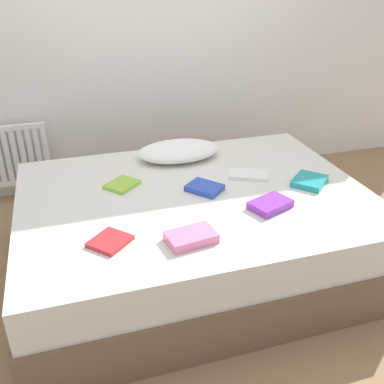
% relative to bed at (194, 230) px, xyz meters
% --- Properties ---
extents(ground_plane, '(8.00, 8.00, 0.00)m').
position_rel_bed_xyz_m(ground_plane, '(0.00, 0.00, -0.25)').
color(ground_plane, '#93704C').
extents(back_wall, '(6.00, 0.10, 2.80)m').
position_rel_bed_xyz_m(back_wall, '(0.00, 1.35, 1.15)').
color(back_wall, silver).
rests_on(back_wall, ground).
extents(bed, '(2.00, 1.50, 0.50)m').
position_rel_bed_xyz_m(bed, '(0.00, 0.00, 0.00)').
color(bed, brown).
rests_on(bed, ground).
extents(radiator, '(0.54, 0.04, 0.48)m').
position_rel_bed_xyz_m(radiator, '(-1.07, 1.20, 0.13)').
color(radiator, white).
rests_on(radiator, ground).
extents(pillow, '(0.55, 0.34, 0.11)m').
position_rel_bed_xyz_m(pillow, '(0.05, 0.51, 0.31)').
color(pillow, white).
rests_on(pillow, bed).
extents(textbook_lime, '(0.23, 0.23, 0.02)m').
position_rel_bed_xyz_m(textbook_lime, '(-0.38, 0.20, 0.26)').
color(textbook_lime, '#8CC638').
rests_on(textbook_lime, bed).
extents(textbook_purple, '(0.25, 0.21, 0.04)m').
position_rel_bed_xyz_m(textbook_purple, '(0.33, -0.28, 0.27)').
color(textbook_purple, purple).
rests_on(textbook_purple, bed).
extents(textbook_teal, '(0.27, 0.26, 0.04)m').
position_rel_bed_xyz_m(textbook_teal, '(0.68, -0.09, 0.27)').
color(textbook_teal, teal).
rests_on(textbook_teal, bed).
extents(textbook_pink, '(0.25, 0.18, 0.05)m').
position_rel_bed_xyz_m(textbook_pink, '(-0.16, -0.46, 0.28)').
color(textbook_pink, pink).
rests_on(textbook_pink, bed).
extents(textbook_red, '(0.23, 0.23, 0.02)m').
position_rel_bed_xyz_m(textbook_red, '(-0.53, -0.37, 0.26)').
color(textbook_red, red).
rests_on(textbook_red, bed).
extents(textbook_blue, '(0.23, 0.24, 0.03)m').
position_rel_bed_xyz_m(textbook_blue, '(0.06, 0.01, 0.27)').
color(textbook_blue, '#2847B7').
rests_on(textbook_blue, bed).
extents(textbook_white, '(0.27, 0.22, 0.02)m').
position_rel_bed_xyz_m(textbook_white, '(0.38, 0.11, 0.26)').
color(textbook_white, white).
rests_on(textbook_white, bed).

